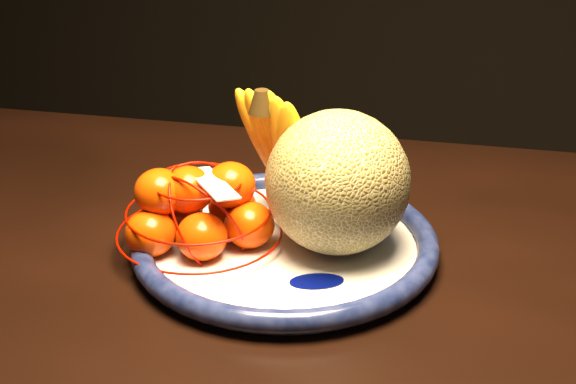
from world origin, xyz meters
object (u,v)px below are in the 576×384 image
(dining_table, at_px, (121,365))
(cantaloupe, at_px, (338,182))
(fruit_bowl, at_px, (285,243))
(mandarin_bag, at_px, (199,211))
(banana_bunch, at_px, (282,145))

(dining_table, bearing_deg, cantaloupe, 30.94)
(dining_table, xyz_separation_m, cantaloupe, (0.19, 0.14, 0.17))
(dining_table, bearing_deg, fruit_bowl, 37.84)
(fruit_bowl, height_order, mandarin_bag, mandarin_bag)
(fruit_bowl, height_order, banana_bunch, banana_bunch)
(dining_table, distance_m, cantaloupe, 0.29)
(fruit_bowl, height_order, cantaloupe, cantaloupe)
(cantaloupe, distance_m, mandarin_bag, 0.15)
(cantaloupe, relative_size, banana_bunch, 0.89)
(banana_bunch, bearing_deg, mandarin_bag, -101.23)
(fruit_bowl, bearing_deg, banana_bunch, 111.50)
(banana_bunch, relative_size, mandarin_bag, 0.74)
(cantaloupe, relative_size, mandarin_bag, 0.66)
(dining_table, xyz_separation_m, banana_bunch, (0.11, 0.20, 0.18))
(cantaloupe, bearing_deg, mandarin_bag, -165.61)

